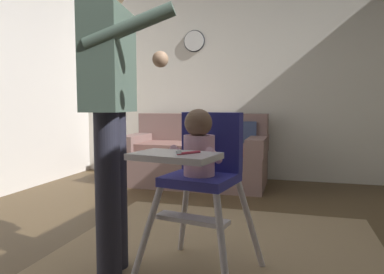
# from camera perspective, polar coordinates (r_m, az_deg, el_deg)

# --- Properties ---
(ground) EXTENTS (6.06, 6.86, 0.10)m
(ground) POSITION_cam_1_polar(r_m,az_deg,el_deg) (2.42, -3.13, -19.64)
(ground) COLOR #4E3B24
(wall_far) EXTENTS (5.26, 0.06, 2.75)m
(wall_far) POSITION_cam_1_polar(r_m,az_deg,el_deg) (4.81, 7.31, 9.89)
(wall_far) COLOR silver
(wall_far) RESTS_ON ground
(area_rug) EXTENTS (2.11, 2.53, 0.01)m
(area_rug) POSITION_cam_1_polar(r_m,az_deg,el_deg) (2.22, 2.98, -20.51)
(area_rug) COLOR #937A58
(area_rug) RESTS_ON ground
(couch) EXTENTS (1.71, 0.86, 0.86)m
(couch) POSITION_cam_1_polar(r_m,az_deg,el_deg) (4.42, 0.78, -3.16)
(couch) COLOR #81635E
(couch) RESTS_ON ground
(high_chair) EXTENTS (0.70, 0.80, 0.95)m
(high_chair) POSITION_cam_1_polar(r_m,az_deg,el_deg) (1.96, 1.40, -3.96)
(high_chair) COLOR silver
(high_chair) RESTS_ON ground
(adult_standing) EXTENTS (0.57, 0.50, 1.67)m
(adult_standing) POSITION_cam_1_polar(r_m,az_deg,el_deg) (2.05, -12.80, 4.60)
(adult_standing) COLOR #292937
(adult_standing) RESTS_ON ground
(wall_clock) EXTENTS (0.29, 0.04, 0.29)m
(wall_clock) POSITION_cam_1_polar(r_m,az_deg,el_deg) (4.95, 0.36, 15.07)
(wall_clock) COLOR white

